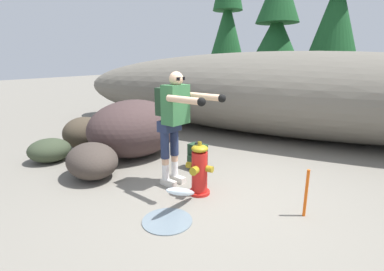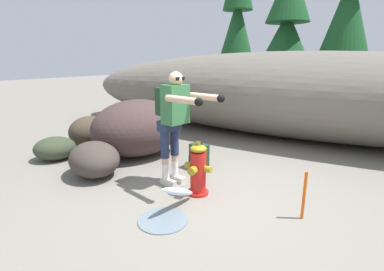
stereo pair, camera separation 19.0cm
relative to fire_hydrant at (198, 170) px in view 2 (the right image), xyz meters
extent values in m
cube|color=slate|center=(0.24, 0.06, -0.37)|extent=(56.00, 56.00, 0.04)
ellipsoid|color=#666056|center=(0.24, 4.08, 0.68)|extent=(12.68, 3.20, 2.06)
cylinder|color=red|center=(0.00, 0.00, -0.33)|extent=(0.30, 0.30, 0.04)
cylinder|color=red|center=(0.00, 0.00, -0.02)|extent=(0.22, 0.22, 0.58)
ellipsoid|color=#9E8419|center=(0.00, 0.00, 0.32)|extent=(0.23, 0.23, 0.10)
cylinder|color=#9E8419|center=(0.00, 0.00, 0.39)|extent=(0.06, 0.06, 0.05)
cylinder|color=#9E8419|center=(-0.16, 0.00, 0.05)|extent=(0.09, 0.09, 0.09)
cylinder|color=#9E8419|center=(0.16, 0.00, 0.05)|extent=(0.09, 0.09, 0.09)
cylinder|color=#9E8419|center=(0.00, -0.15, 0.05)|extent=(0.11, 0.09, 0.11)
ellipsoid|color=silver|center=(0.00, -0.49, -0.12)|extent=(0.10, 0.72, 0.42)
cylinder|color=slate|center=(0.00, -0.83, -0.35)|extent=(0.60, 0.60, 0.01)
cube|color=beige|center=(-0.48, 0.21, -0.31)|extent=(0.27, 0.15, 0.09)
cylinder|color=white|center=(-0.54, 0.22, -0.14)|extent=(0.10, 0.10, 0.24)
cylinder|color=#DBAD89|center=(-0.54, 0.22, 0.03)|extent=(0.10, 0.10, 0.10)
cylinder|color=#232D4C|center=(-0.54, 0.22, 0.29)|extent=(0.13, 0.13, 0.43)
cube|color=beige|center=(-0.53, 0.01, -0.31)|extent=(0.27, 0.15, 0.09)
cylinder|color=white|center=(-0.58, 0.02, -0.14)|extent=(0.10, 0.10, 0.24)
cylinder|color=#DBAD89|center=(-0.58, 0.02, 0.03)|extent=(0.10, 0.10, 0.10)
cylinder|color=#232D4C|center=(-0.58, 0.02, 0.29)|extent=(0.13, 0.13, 0.43)
cube|color=#232D4C|center=(-0.56, 0.12, 0.55)|extent=(0.26, 0.35, 0.16)
cube|color=#336B3D|center=(-0.43, 0.09, 0.88)|extent=(0.31, 0.40, 0.56)
cube|color=#1E3823|center=(-0.63, 0.14, 0.91)|extent=(0.21, 0.31, 0.40)
sphere|color=#DBAD89|center=(-0.41, 0.09, 1.24)|extent=(0.20, 0.20, 0.20)
cube|color=black|center=(-0.33, 0.07, 1.24)|extent=(0.05, 0.15, 0.04)
cylinder|color=#DBAD89|center=(-0.03, 0.23, 1.00)|extent=(0.59, 0.21, 0.09)
sphere|color=black|center=(0.24, 0.18, 1.00)|extent=(0.11, 0.11, 0.11)
cylinder|color=#DBAD89|center=(-0.12, -0.20, 1.00)|extent=(0.59, 0.21, 0.09)
sphere|color=black|center=(0.15, -0.25, 1.00)|extent=(0.11, 0.11, 0.11)
cube|color=#1E3823|center=(-0.48, 0.87, -0.13)|extent=(0.33, 0.26, 0.44)
cube|color=#1E3823|center=(-0.50, 0.74, -0.20)|extent=(0.22, 0.10, 0.20)
torus|color=black|center=(-0.48, 0.87, 0.11)|extent=(0.10, 0.10, 0.02)
cube|color=black|center=(-0.37, 0.96, -0.13)|extent=(0.05, 0.04, 0.37)
cube|color=black|center=(-0.53, 1.00, -0.13)|extent=(0.05, 0.04, 0.37)
ellipsoid|color=#402F2F|center=(-1.90, 0.90, 0.20)|extent=(1.98, 2.21, 1.11)
ellipsoid|color=#3F362F|center=(-1.79, -0.28, -0.07)|extent=(1.25, 1.17, 0.56)
ellipsoid|color=#353F2B|center=(-3.07, -0.13, -0.14)|extent=(1.00, 1.01, 0.44)
ellipsoid|color=#43392B|center=(-3.17, 0.78, -0.01)|extent=(0.92, 0.99, 0.68)
cylinder|color=#47331E|center=(-3.31, 9.14, 0.16)|extent=(0.24, 0.24, 1.03)
cone|color=#194C23|center=(-3.31, 9.14, 2.43)|extent=(2.00, 2.00, 3.50)
cylinder|color=#47331E|center=(-0.98, 8.38, 0.18)|extent=(0.30, 0.30, 1.07)
cone|color=#194C23|center=(-0.98, 8.38, 2.01)|extent=(2.52, 2.52, 2.57)
cylinder|color=#47331E|center=(1.07, 7.47, 0.39)|extent=(0.22, 0.22, 1.49)
cone|color=#194C23|center=(1.07, 7.47, 2.63)|extent=(1.80, 1.80, 2.99)
cylinder|color=#E55914|center=(1.40, 0.07, -0.05)|extent=(0.04, 0.04, 0.60)
camera|label=1|loc=(1.69, -3.33, 1.48)|focal=26.72mm
camera|label=2|loc=(1.85, -3.24, 1.48)|focal=26.72mm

